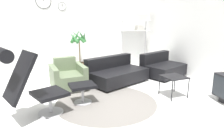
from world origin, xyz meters
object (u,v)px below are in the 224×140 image
Objects in this scene: ottoman at (82,89)px; couch_low at (116,74)px; lounge_chair at (26,79)px; side_table at (174,78)px; potted_plant at (79,53)px; shelf_unit at (139,23)px; couch_second at (162,68)px; armchair_red at (68,77)px.

ottoman is 1.52m from couch_low.
lounge_chair reaches higher than couch_low.
potted_plant is (-1.31, 2.97, 0.19)m from side_table.
potted_plant is (-0.58, 1.56, 0.36)m from couch_low.
potted_plant is at bearing -175.98° from shelf_unit.
lounge_chair is 3.27m from potted_plant.
side_table is at bearing 42.26° from couch_second.
armchair_red is at bearing 127.50° from lounge_chair.
side_table is at bearing 69.21° from lounge_chair.
armchair_red is 0.50× the size of couch_low.
couch_low is 1.71m from potted_plant.
armchair_red is 1.70m from potted_plant.
lounge_chair is 0.86× the size of couch_second.
ottoman is 1.06× the size of side_table.
potted_plant reaches higher than couch_low.
ottoman is 0.34× the size of couch_second.
lounge_chair reaches higher than ottoman.
side_table is 3.45m from shelf_unit.
lounge_chair is 1.13m from ottoman.
lounge_chair is at bearing 1.36° from couch_second.
couch_low is (1.17, 0.96, -0.05)m from ottoman.
ottoman is 2.90m from couch_second.
armchair_red is at bearing -114.19° from potted_plant.
lounge_chair is at bearing -141.92° from shelf_unit.
shelf_unit reaches higher than lounge_chair.
ottoman is at bearing 20.55° from couch_low.
side_table is (0.73, -1.40, 0.17)m from couch_low.
couch_second is 1.07× the size of potted_plant.
couch_low is at bearing 176.81° from armchair_red.
lounge_chair is 0.72× the size of couch_low.
ottoman is at bearing 1.91° from couch_second.
armchair_red is 1.27m from couch_low.
couch_low is 3.69× the size of side_table.
shelf_unit is at bearing -153.29° from couch_low.
armchair_red reaches higher than couch_second.
couch_low is at bearing -16.40° from couch_second.
couch_low is 1.20× the size of couch_second.
armchair_red reaches higher than side_table.
side_table is (2.00, -1.44, 0.14)m from armchair_red.
lounge_chair is 4.96m from shelf_unit.
armchair_red is 0.60× the size of couch_second.
shelf_unit is at bearing 72.90° from side_table.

